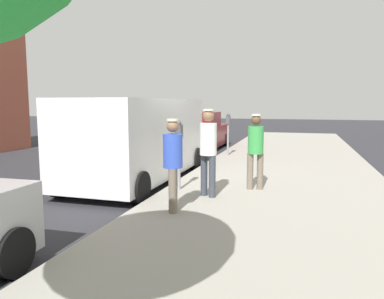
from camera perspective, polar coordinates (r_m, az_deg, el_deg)
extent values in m
plane|color=#2D2D33|center=(9.55, -8.08, -5.28)|extent=(80.00, 80.00, 0.00)
cube|color=#9E998E|center=(8.71, 13.50, -6.11)|extent=(5.00, 32.00, 0.15)
cylinder|color=gray|center=(8.12, -2.03, -2.20)|extent=(0.07, 0.07, 1.15)
cube|color=#4C4C51|center=(8.03, -2.06, 2.84)|extent=(0.14, 0.18, 0.28)
sphere|color=#47474C|center=(8.02, -2.06, 4.05)|extent=(0.12, 0.12, 0.12)
cylinder|color=gray|center=(13.59, 5.55, 1.56)|extent=(0.07, 0.07, 1.15)
cube|color=#4C4C51|center=(13.54, 5.58, 4.57)|extent=(0.14, 0.18, 0.28)
sphere|color=#47474C|center=(13.53, 5.59, 5.29)|extent=(0.12, 0.12, 0.12)
cylinder|color=#726656|center=(8.31, 10.42, -3.34)|extent=(0.14, 0.14, 0.80)
cylinder|color=#726656|center=(8.27, 8.92, -3.36)|extent=(0.14, 0.14, 0.80)
cylinder|color=green|center=(8.19, 9.78, 1.45)|extent=(0.34, 0.34, 0.60)
sphere|color=brown|center=(8.16, 9.84, 4.51)|extent=(0.22, 0.22, 0.22)
cylinder|color=silver|center=(8.15, 9.86, 5.26)|extent=(0.21, 0.21, 0.04)
cylinder|color=#383D47|center=(7.48, 3.12, -4.16)|extent=(0.14, 0.14, 0.86)
cylinder|color=#383D47|center=(7.63, 1.87, -3.94)|extent=(0.14, 0.14, 0.86)
cylinder|color=white|center=(7.45, 2.52, 1.61)|extent=(0.34, 0.34, 0.64)
sphere|color=#8C6647|center=(7.42, 2.54, 5.20)|extent=(0.23, 0.23, 0.23)
cylinder|color=silver|center=(7.41, 2.55, 6.10)|extent=(0.22, 0.22, 0.04)
cylinder|color=#726656|center=(6.43, -3.01, -6.38)|extent=(0.14, 0.14, 0.78)
cylinder|color=#726656|center=(6.65, -2.86, -5.94)|extent=(0.14, 0.14, 0.78)
cylinder|color=blue|center=(6.42, -2.97, -0.22)|extent=(0.34, 0.34, 0.59)
sphere|color=#8C6647|center=(6.38, -3.00, 3.60)|extent=(0.21, 0.21, 0.21)
cylinder|color=silver|center=(6.37, -3.00, 4.55)|extent=(0.20, 0.20, 0.04)
cube|color=white|center=(9.74, -8.18, 1.93)|extent=(2.03, 5.21, 1.96)
cube|color=black|center=(11.97, -3.26, 4.84)|extent=(1.84, 0.09, 0.88)
cylinder|color=black|center=(12.08, -8.11, -1.02)|extent=(0.22, 0.68, 0.68)
cylinder|color=black|center=(11.42, 0.58, -1.42)|extent=(0.22, 0.68, 0.68)
cylinder|color=black|center=(8.59, -19.69, -4.72)|extent=(0.22, 0.68, 0.68)
cylinder|color=black|center=(7.63, -8.06, -5.83)|extent=(0.22, 0.68, 0.68)
cube|color=maroon|center=(16.37, 1.16, 2.13)|extent=(1.83, 4.41, 0.89)
cube|color=maroon|center=(16.10, 0.96, 4.70)|extent=(1.61, 1.98, 0.60)
cylinder|color=black|center=(18.21, -0.11, 1.67)|extent=(0.22, 0.60, 0.60)
cylinder|color=black|center=(17.80, 5.21, 1.52)|extent=(0.22, 0.60, 0.60)
cylinder|color=black|center=(15.09, -3.63, 0.51)|extent=(0.22, 0.60, 0.60)
cylinder|color=black|center=(14.60, 2.73, 0.30)|extent=(0.22, 0.60, 0.60)
cylinder|color=black|center=(5.01, -26.05, -13.99)|extent=(0.23, 0.60, 0.60)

